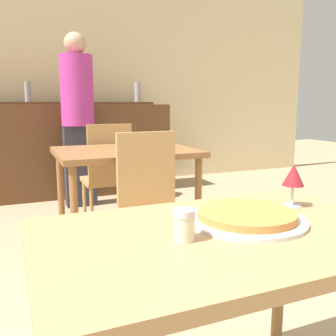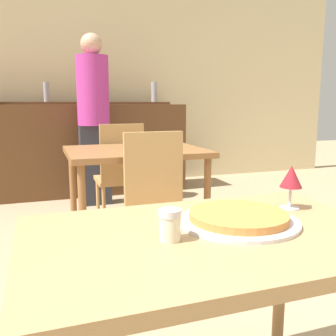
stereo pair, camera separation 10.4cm
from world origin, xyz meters
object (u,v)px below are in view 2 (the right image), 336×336
(chair_far_side_front, at_px, (158,200))
(cheese_shaker, at_px, (170,225))
(chair_far_side_back, at_px, (120,170))
(wine_glass, at_px, (291,178))
(person_standing, at_px, (94,113))
(pizza_tray, at_px, (238,218))

(chair_far_side_front, relative_size, cheese_shaker, 10.38)
(cheese_shaker, bearing_deg, chair_far_side_back, 81.46)
(chair_far_side_front, xyz_separation_m, wine_glass, (0.18, -1.02, 0.32))
(cheese_shaker, relative_size, person_standing, 0.05)
(chair_far_side_back, xyz_separation_m, person_standing, (-0.10, 0.85, 0.48))
(chair_far_side_back, bearing_deg, wine_glass, 94.77)
(chair_far_side_back, xyz_separation_m, pizza_tray, (-0.09, -2.22, 0.22))
(chair_far_side_front, distance_m, wine_glass, 1.08)
(cheese_shaker, bearing_deg, person_standing, 85.54)
(pizza_tray, relative_size, wine_glass, 2.43)
(chair_far_side_front, xyz_separation_m, chair_far_side_back, (0.00, 1.11, 0.00))
(pizza_tray, height_order, wine_glass, wine_glass)
(chair_far_side_back, distance_m, wine_glass, 2.16)
(chair_far_side_back, distance_m, pizza_tray, 2.23)
(person_standing, bearing_deg, chair_far_side_back, -83.40)
(chair_far_side_front, distance_m, person_standing, 2.02)
(chair_far_side_front, relative_size, pizza_tray, 2.41)
(pizza_tray, distance_m, person_standing, 3.08)
(pizza_tray, xyz_separation_m, person_standing, (-0.01, 3.07, 0.25))
(cheese_shaker, relative_size, wine_glass, 0.56)
(pizza_tray, height_order, cheese_shaker, cheese_shaker)
(cheese_shaker, height_order, wine_glass, wine_glass)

